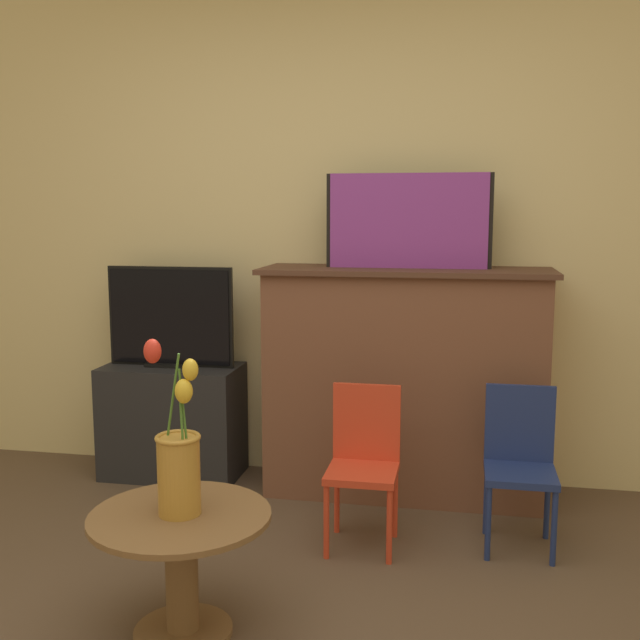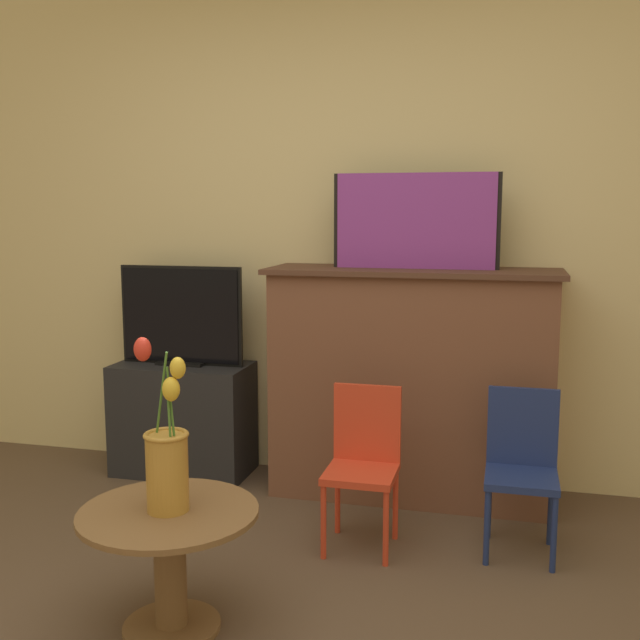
{
  "view_description": "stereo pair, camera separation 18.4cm",
  "coord_description": "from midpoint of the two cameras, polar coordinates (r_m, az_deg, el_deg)",
  "views": [
    {
      "loc": [
        0.64,
        -1.77,
        1.42
      ],
      "look_at": [
        0.06,
        1.27,
        0.96
      ],
      "focal_mm": 42.0,
      "sensor_mm": 36.0,
      "label": 1
    },
    {
      "loc": [
        0.82,
        -1.73,
        1.42
      ],
      "look_at": [
        0.06,
        1.27,
        0.96
      ],
      "focal_mm": 42.0,
      "sensor_mm": 36.0,
      "label": 2
    }
  ],
  "objects": [
    {
      "name": "painting",
      "position": [
        3.65,
        8.73,
        7.47
      ],
      "size": [
        0.8,
        0.03,
        0.46
      ],
      "color": "black",
      "rests_on": "fireplace_mantel"
    },
    {
      "name": "tv_stand",
      "position": [
        4.13,
        -9.1,
        -7.43
      ],
      "size": [
        0.72,
        0.38,
        0.6
      ],
      "color": "#232326",
      "rests_on": "ground"
    },
    {
      "name": "vase_tulips",
      "position": [
        2.54,
        -9.56,
        -10.35
      ],
      "size": [
        0.2,
        0.15,
        0.57
      ],
      "color": "#B78433",
      "rests_on": "side_table"
    },
    {
      "name": "fireplace_mantel",
      "position": [
        3.74,
        8.38,
        -4.6
      ],
      "size": [
        1.41,
        0.48,
        1.14
      ],
      "color": "brown",
      "rests_on": "ground"
    },
    {
      "name": "chair_red",
      "position": [
        3.22,
        5.0,
        -10.38
      ],
      "size": [
        0.29,
        0.29,
        0.68
      ],
      "color": "red",
      "rests_on": "ground"
    },
    {
      "name": "chair_blue",
      "position": [
        3.29,
        16.7,
        -10.3
      ],
      "size": [
        0.29,
        0.29,
        0.68
      ],
      "color": "navy",
      "rests_on": "ground"
    },
    {
      "name": "wall_back",
      "position": [
        3.95,
        3.62,
        7.41
      ],
      "size": [
        8.0,
        0.06,
        2.7
      ],
      "color": "beige",
      "rests_on": "ground"
    },
    {
      "name": "tv_monitor",
      "position": [
        4.02,
        -9.26,
        0.23
      ],
      "size": [
        0.68,
        0.12,
        0.53
      ],
      "color": "black",
      "rests_on": "tv_stand"
    },
    {
      "name": "side_table",
      "position": [
        2.66,
        -9.36,
        -16.99
      ],
      "size": [
        0.6,
        0.6,
        0.43
      ],
      "color": "brown",
      "rests_on": "ground"
    }
  ]
}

